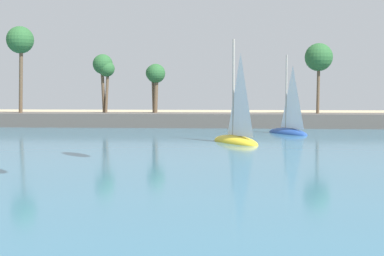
{
  "coord_description": "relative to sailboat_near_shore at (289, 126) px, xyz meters",
  "views": [
    {
      "loc": [
        2.33,
        -1.3,
        4.64
      ],
      "look_at": [
        1.07,
        16.43,
        3.41
      ],
      "focal_mm": 50.48,
      "sensor_mm": 36.0,
      "label": 1
    }
  ],
  "objects": [
    {
      "name": "sea",
      "position": [
        -8.56,
        1.95,
        -0.85
      ],
      "size": [
        220.0,
        97.48,
        0.06
      ],
      "primitive_type": "cube",
      "color": "#386B84",
      "rests_on": "ground"
    },
    {
      "name": "sailboat_near_shore",
      "position": [
        0.0,
        0.0,
        0.0
      ],
      "size": [
        4.82,
        6.31,
        9.05
      ],
      "color": "#234793",
      "rests_on": "sea"
    },
    {
      "name": "palm_headland",
      "position": [
        -7.9,
        10.61,
        2.3
      ],
      "size": [
        106.25,
        6.0,
        13.2
      ],
      "color": "#514C47",
      "rests_on": "ground"
    },
    {
      "name": "sailboat_mid_bay",
      "position": [
        -5.7,
        -10.52,
        0.07
      ],
      "size": [
        5.17,
        6.86,
        9.8
      ],
      "color": "yellow",
      "rests_on": "sea"
    }
  ]
}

